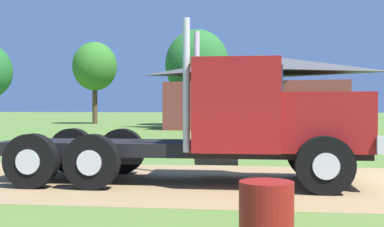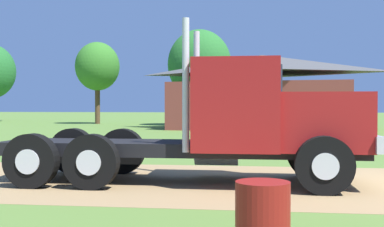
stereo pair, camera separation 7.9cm
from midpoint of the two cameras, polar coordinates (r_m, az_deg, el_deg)
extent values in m
plane|color=#557730|center=(11.04, 21.57, -7.75)|extent=(200.00, 200.00, 0.00)
cube|color=#997A50|center=(11.04, 21.57, -7.73)|extent=(120.00, 5.66, 0.01)
cube|color=black|center=(10.61, -1.16, -4.03)|extent=(7.70, 1.50, 0.28)
cube|color=maroon|center=(10.55, 14.96, -0.88)|extent=(1.78, 1.96, 1.18)
cube|color=silver|center=(10.73, 19.92, -3.07)|extent=(0.16, 2.15, 0.32)
cube|color=maroon|center=(10.46, 5.47, 0.98)|extent=(1.71, 2.25, 1.86)
cube|color=#2D3D4C|center=(10.47, 10.25, 3.00)|extent=(0.04, 1.87, 0.82)
cylinder|color=silver|center=(11.42, 0.73, 2.94)|extent=(0.14, 0.14, 2.63)
cylinder|color=silver|center=(9.66, -0.49, 3.30)|extent=(0.14, 0.14, 2.63)
cylinder|color=silver|center=(11.52, 3.07, -4.72)|extent=(1.00, 0.52, 0.52)
cylinder|color=black|center=(11.70, 13.78, -4.52)|extent=(1.09, 0.30, 1.09)
cylinder|color=silver|center=(11.85, 13.70, -4.45)|extent=(0.49, 0.04, 0.49)
cylinder|color=black|center=(9.49, 15.30, -5.81)|extent=(1.09, 0.30, 1.09)
cylinder|color=silver|center=(9.33, 15.43, -5.93)|extent=(0.49, 0.04, 0.49)
cylinder|color=black|center=(12.43, -13.50, -4.20)|extent=(1.09, 0.30, 1.09)
cylinder|color=silver|center=(12.58, -13.24, -4.13)|extent=(0.49, 0.04, 0.49)
cylinder|color=black|center=(10.38, -17.93, -5.24)|extent=(1.09, 0.30, 1.09)
cylinder|color=silver|center=(10.24, -18.31, -5.33)|extent=(0.49, 0.04, 0.49)
cylinder|color=black|center=(12.05, -7.93, -4.34)|extent=(1.09, 0.30, 1.09)
cylinder|color=silver|center=(12.20, -7.73, -4.28)|extent=(0.49, 0.04, 0.49)
cylinder|color=black|center=(9.92, -11.35, -5.50)|extent=(1.09, 0.30, 1.09)
cylinder|color=silver|center=(9.77, -11.66, -5.60)|extent=(0.49, 0.04, 0.49)
cylinder|color=maroon|center=(5.61, 8.59, -11.95)|extent=(0.61, 0.61, 0.82)
cube|color=brown|center=(34.54, 8.12, 0.87)|extent=(12.68, 8.63, 3.19)
pyramid|color=#494949|center=(34.66, 8.14, 5.66)|extent=(13.31, 9.06, 1.30)
cube|color=black|center=(31.28, 4.09, -0.04)|extent=(1.79, 0.30, 2.20)
cylinder|color=#513823|center=(44.19, -10.83, 1.10)|extent=(0.44, 0.44, 3.52)
ellipsoid|color=#337324|center=(44.32, -10.85, 5.39)|extent=(3.88, 3.88, 4.27)
cylinder|color=#513823|center=(40.11, 0.93, 0.68)|extent=(0.44, 0.44, 2.89)
ellipsoid|color=#276A28|center=(40.24, 0.93, 5.69)|extent=(5.18, 5.18, 5.69)
camera|label=1|loc=(0.04, -89.80, 0.00)|focal=46.07mm
camera|label=2|loc=(0.04, 90.20, 0.00)|focal=46.07mm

